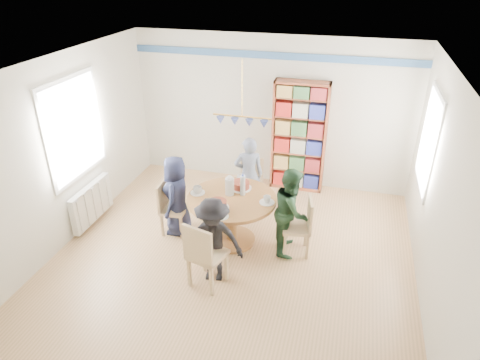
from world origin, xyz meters
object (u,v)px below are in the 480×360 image
(chair_left, at_px, (169,205))
(chair_near, at_px, (204,253))
(person_near, at_px, (213,241))
(radiator, at_px, (92,203))
(chair_right, at_px, (302,224))
(person_far, at_px, (249,175))
(bookshelf, at_px, (299,138))
(person_left, at_px, (177,196))
(person_right, at_px, (291,211))
(dining_table, at_px, (232,209))
(chair_far, at_px, (252,182))

(chair_left, height_order, chair_near, chair_near)
(chair_left, relative_size, person_near, 0.70)
(radiator, xyz_separation_m, chair_near, (2.23, -0.97, 0.18))
(chair_right, distance_m, person_far, 1.39)
(radiator, height_order, bookshelf, bookshelf)
(person_left, bearing_deg, chair_right, 84.04)
(chair_right, relative_size, person_right, 0.67)
(chair_near, distance_m, person_far, 2.00)
(person_right, bearing_deg, person_left, 85.53)
(chair_left, height_order, chair_right, chair_right)
(chair_near, height_order, person_left, person_left)
(chair_left, distance_m, bookshelf, 2.62)
(chair_near, height_order, person_far, person_far)
(person_right, height_order, bookshelf, bookshelf)
(dining_table, bearing_deg, chair_right, -0.27)
(chair_right, height_order, person_near, person_near)
(radiator, bearing_deg, bookshelf, 34.49)
(dining_table, relative_size, person_right, 1.00)
(radiator, bearing_deg, person_near, -18.77)
(radiator, distance_m, chair_left, 1.31)
(dining_table, distance_m, chair_near, 1.07)
(chair_far, bearing_deg, person_far, -99.70)
(person_left, bearing_deg, dining_table, 83.06)
(chair_near, relative_size, bookshelf, 0.49)
(dining_table, distance_m, person_near, 0.88)
(chair_far, distance_m, person_right, 1.34)
(dining_table, distance_m, person_right, 0.87)
(chair_far, distance_m, person_left, 1.38)
(chair_right, distance_m, bookshelf, 2.05)
(dining_table, relative_size, person_far, 0.99)
(chair_far, height_order, chair_near, chair_near)
(chair_far, distance_m, bookshelf, 1.21)
(chair_left, xyz_separation_m, bookshelf, (1.66, 1.96, 0.51))
(chair_far, height_order, person_left, person_left)
(person_right, distance_m, bookshelf, 1.96)
(chair_left, bearing_deg, dining_table, 0.79)
(chair_far, relative_size, person_left, 0.68)
(radiator, xyz_separation_m, person_right, (3.16, 0.12, 0.30))
(radiator, distance_m, chair_far, 2.60)
(person_far, height_order, person_near, person_far)
(chair_right, xyz_separation_m, bookshelf, (-0.36, 1.95, 0.50))
(chair_left, bearing_deg, person_far, 43.33)
(chair_right, xyz_separation_m, person_left, (-1.90, 0.04, 0.15))
(chair_far, relative_size, bookshelf, 0.43)
(radiator, relative_size, chair_left, 1.18)
(person_left, bearing_deg, person_near, 39.19)
(chair_right, xyz_separation_m, chair_near, (-1.09, -1.06, 0.05))
(radiator, height_order, dining_table, dining_table)
(person_left, xyz_separation_m, bookshelf, (1.55, 1.92, 0.35))
(chair_left, relative_size, person_left, 0.67)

